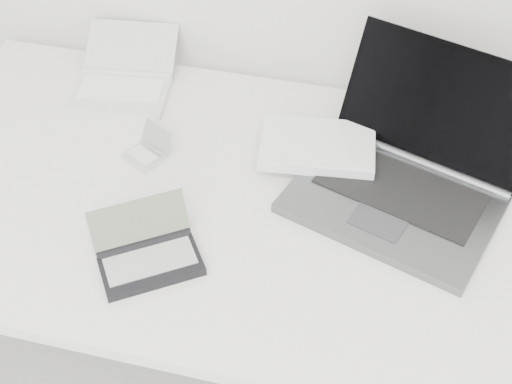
% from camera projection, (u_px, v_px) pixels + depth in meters
% --- Properties ---
extents(desk, '(1.60, 0.80, 0.73)m').
position_uv_depth(desk, '(275.00, 218.00, 1.46)').
color(desk, white).
rests_on(desk, ground).
extents(laptop_large, '(0.56, 0.49, 0.25)m').
position_uv_depth(laptop_large, '(386.00, 168.00, 1.43)').
color(laptop_large, '#595B5E').
rests_on(laptop_large, desk).
extents(netbook_open_white, '(0.25, 0.30, 0.09)m').
position_uv_depth(netbook_open_white, '(124.00, 81.00, 1.68)').
color(netbook_open_white, silver).
rests_on(netbook_open_white, desk).
extents(pda_silver, '(0.11, 0.11, 0.06)m').
position_uv_depth(pda_silver, '(147.00, 152.00, 1.51)').
color(pda_silver, silver).
rests_on(pda_silver, desk).
extents(palmtop_charcoal, '(0.23, 0.22, 0.09)m').
position_uv_depth(palmtop_charcoal, '(148.00, 254.00, 1.30)').
color(palmtop_charcoal, black).
rests_on(palmtop_charcoal, desk).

